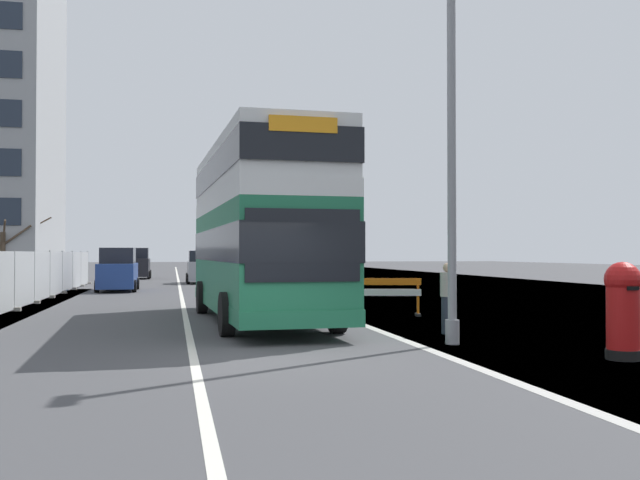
% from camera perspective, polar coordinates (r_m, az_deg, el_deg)
% --- Properties ---
extents(ground, '(140.00, 280.00, 0.10)m').
position_cam_1_polar(ground, '(13.02, -1.25, -9.54)').
color(ground, '#424244').
extents(double_decker_bus, '(3.22, 11.00, 4.78)m').
position_cam_1_polar(double_decker_bus, '(19.68, -4.89, 0.91)').
color(double_decker_bus, '#1E6B47').
rests_on(double_decker_bus, ground).
extents(lamppost_foreground, '(0.29, 0.70, 9.08)m').
position_cam_1_polar(lamppost_foreground, '(15.14, 10.47, 8.19)').
color(lamppost_foreground, gray).
rests_on(lamppost_foreground, ground).
extents(red_pillar_postbox, '(0.62, 0.62, 1.72)m').
position_cam_1_polar(red_pillar_postbox, '(13.68, 23.04, -4.87)').
color(red_pillar_postbox, black).
rests_on(red_pillar_postbox, ground).
extents(roadworks_barrier, '(1.86, 0.86, 1.12)m').
position_cam_1_polar(roadworks_barrier, '(21.34, 5.59, -4.15)').
color(roadworks_barrier, orange).
rests_on(roadworks_barrier, ground).
extents(construction_site_fence, '(0.44, 27.40, 1.98)m').
position_cam_1_polar(construction_site_fence, '(31.81, -20.80, -2.65)').
color(construction_site_fence, '#A8AAAD').
rests_on(construction_site_fence, ground).
extents(car_oncoming_near, '(1.91, 4.53, 2.13)m').
position_cam_1_polar(car_oncoming_near, '(36.63, -15.84, -2.38)').
color(car_oncoming_near, navy).
rests_on(car_oncoming_near, ground).
extents(car_receding_mid, '(2.04, 3.93, 2.02)m').
position_cam_1_polar(car_receding_mid, '(44.90, -9.34, -2.21)').
color(car_receding_mid, gray).
rests_on(car_receding_mid, ground).
extents(car_receding_far, '(1.92, 4.08, 2.24)m').
position_cam_1_polar(car_receding_far, '(53.74, -14.39, -1.90)').
color(car_receding_far, black).
rests_on(car_receding_far, ground).
extents(bare_tree_far_verge_near, '(3.38, 3.14, 4.30)m').
position_cam_1_polar(bare_tree_far_verge_near, '(48.57, -24.04, -0.65)').
color(bare_tree_far_verge_near, '#4C3D2D').
rests_on(bare_tree_far_verge_near, ground).
extents(bare_tree_far_verge_mid, '(2.91, 2.05, 4.60)m').
position_cam_1_polar(bare_tree_far_verge_mid, '(49.81, -22.86, -0.48)').
color(bare_tree_far_verge_mid, '#4C3D2D').
rests_on(bare_tree_far_verge_mid, ground).
extents(pedestrian_at_kerb, '(0.34, 0.34, 1.65)m').
position_cam_1_polar(pedestrian_at_kerb, '(16.86, 10.16, -4.60)').
color(pedestrian_at_kerb, '#2D3342').
rests_on(pedestrian_at_kerb, ground).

